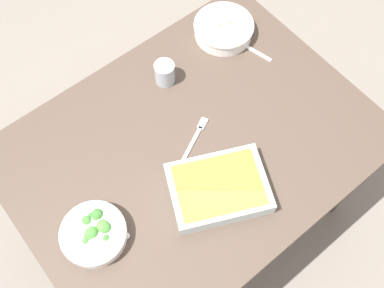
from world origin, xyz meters
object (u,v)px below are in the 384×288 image
at_px(stew_bowl, 224,28).
at_px(drink_cup, 165,74).
at_px(spoon_by_broccoli, 110,236).
at_px(fork_on_table, 196,136).
at_px(spoon_by_stew, 246,46).
at_px(baking_dish, 218,188).
at_px(broccoli_bowl, 94,233).

bearing_deg(stew_bowl, drink_cup, 5.55).
distance_m(spoon_by_broccoli, fork_on_table, 0.43).
bearing_deg(spoon_by_broccoli, stew_bowl, -154.05).
bearing_deg(spoon_by_stew, fork_on_table, 24.83).
relative_size(baking_dish, spoon_by_stew, 2.09).
xyz_separation_m(baking_dish, drink_cup, (-0.13, -0.45, 0.00)).
bearing_deg(fork_on_table, stew_bowl, -142.32).
bearing_deg(drink_cup, broccoli_bowl, 32.23).
xyz_separation_m(stew_bowl, baking_dish, (0.43, 0.48, 0.00)).
xyz_separation_m(baking_dish, fork_on_table, (-0.07, -0.20, -0.03)).
bearing_deg(spoon_by_broccoli, broccoli_bowl, -40.70).
distance_m(baking_dish, drink_cup, 0.47).
bearing_deg(spoon_by_stew, drink_cup, -12.15).
distance_m(stew_bowl, drink_cup, 0.30).
bearing_deg(broccoli_bowl, spoon_by_broccoli, 139.30).
bearing_deg(spoon_by_broccoli, spoon_by_stew, -160.81).
relative_size(spoon_by_stew, spoon_by_broccoli, 1.17).
height_order(baking_dish, spoon_by_broccoli, baking_dish).
height_order(broccoli_bowl, spoon_by_stew, broccoli_bowl).
bearing_deg(fork_on_table, baking_dish, 69.95).
xyz_separation_m(stew_bowl, fork_on_table, (0.36, 0.28, -0.03)).
bearing_deg(drink_cup, baking_dish, 73.62).
bearing_deg(spoon_by_stew, broccoli_bowl, 16.79).
bearing_deg(spoon_by_broccoli, fork_on_table, -166.31).
distance_m(broccoli_bowl, spoon_by_stew, 0.87).
relative_size(baking_dish, fork_on_table, 2.18).
relative_size(stew_bowl, fork_on_table, 1.35).
relative_size(broccoli_bowl, spoon_by_stew, 1.15).
bearing_deg(fork_on_table, broccoli_bowl, 9.39).
bearing_deg(fork_on_table, spoon_by_stew, -155.17).
relative_size(drink_cup, spoon_by_stew, 0.49).
height_order(spoon_by_broccoli, fork_on_table, spoon_by_broccoli).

